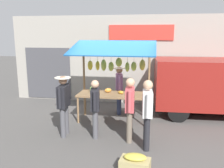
{
  "coord_description": "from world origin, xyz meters",
  "views": [
    {
      "loc": [
        -1.18,
        7.07,
        2.69
      ],
      "look_at": [
        0.0,
        0.3,
        1.25
      ],
      "focal_mm": 38.25,
      "sensor_mm": 36.0,
      "label": 1
    }
  ],
  "objects_px": {
    "market_stall": "(114,72)",
    "vendor_with_sunhat": "(119,86)",
    "shopper_in_striped_shirt": "(95,105)",
    "parked_van": "(218,83)",
    "produce_crate_near": "(135,164)",
    "shopper_in_grey_tee": "(130,105)",
    "shopper_with_ponytail": "(147,109)",
    "shopper_with_shopping_bag": "(64,101)"
  },
  "relations": [
    {
      "from": "shopper_with_ponytail",
      "to": "shopper_in_grey_tee",
      "type": "bearing_deg",
      "value": 47.62
    },
    {
      "from": "vendor_with_sunhat",
      "to": "shopper_in_striped_shirt",
      "type": "height_order",
      "value": "vendor_with_sunhat"
    },
    {
      "from": "shopper_with_ponytail",
      "to": "produce_crate_near",
      "type": "relative_size",
      "value": 2.62
    },
    {
      "from": "shopper_with_shopping_bag",
      "to": "shopper_in_grey_tee",
      "type": "bearing_deg",
      "value": -92.87
    },
    {
      "from": "shopper_with_shopping_bag",
      "to": "shopper_in_striped_shirt",
      "type": "bearing_deg",
      "value": -87.61
    },
    {
      "from": "shopper_in_striped_shirt",
      "to": "produce_crate_near",
      "type": "xyz_separation_m",
      "value": [
        -1.17,
        1.49,
        -0.71
      ]
    },
    {
      "from": "shopper_with_shopping_bag",
      "to": "shopper_in_grey_tee",
      "type": "relative_size",
      "value": 1.0
    },
    {
      "from": "market_stall",
      "to": "vendor_with_sunhat",
      "type": "distance_m",
      "value": 0.91
    },
    {
      "from": "shopper_with_ponytail",
      "to": "parked_van",
      "type": "height_order",
      "value": "parked_van"
    },
    {
      "from": "shopper_in_grey_tee",
      "to": "produce_crate_near",
      "type": "distance_m",
      "value": 1.62
    },
    {
      "from": "shopper_in_striped_shirt",
      "to": "shopper_with_ponytail",
      "type": "bearing_deg",
      "value": -118.69
    },
    {
      "from": "vendor_with_sunhat",
      "to": "parked_van",
      "type": "relative_size",
      "value": 0.36
    },
    {
      "from": "produce_crate_near",
      "to": "shopper_in_grey_tee",
      "type": "bearing_deg",
      "value": -79.68
    },
    {
      "from": "shopper_in_striped_shirt",
      "to": "produce_crate_near",
      "type": "height_order",
      "value": "shopper_in_striped_shirt"
    },
    {
      "from": "parked_van",
      "to": "shopper_in_striped_shirt",
      "type": "bearing_deg",
      "value": 31.55
    },
    {
      "from": "parked_van",
      "to": "produce_crate_near",
      "type": "distance_m",
      "value": 4.67
    },
    {
      "from": "market_stall",
      "to": "vendor_with_sunhat",
      "type": "bearing_deg",
      "value": -96.05
    },
    {
      "from": "shopper_with_ponytail",
      "to": "shopper_with_shopping_bag",
      "type": "distance_m",
      "value": 2.22
    },
    {
      "from": "shopper_in_grey_tee",
      "to": "parked_van",
      "type": "bearing_deg",
      "value": -50.81
    },
    {
      "from": "shopper_with_ponytail",
      "to": "shopper_with_shopping_bag",
      "type": "bearing_deg",
      "value": 76.4
    },
    {
      "from": "market_stall",
      "to": "parked_van",
      "type": "bearing_deg",
      "value": -162.07
    },
    {
      "from": "shopper_in_striped_shirt",
      "to": "parked_van",
      "type": "distance_m",
      "value": 4.32
    },
    {
      "from": "shopper_in_grey_tee",
      "to": "parked_van",
      "type": "relative_size",
      "value": 0.37
    },
    {
      "from": "shopper_with_ponytail",
      "to": "produce_crate_near",
      "type": "bearing_deg",
      "value": 165.87
    },
    {
      "from": "parked_van",
      "to": "shopper_with_ponytail",
      "type": "bearing_deg",
      "value": 49.58
    },
    {
      "from": "shopper_with_ponytail",
      "to": "produce_crate_near",
      "type": "xyz_separation_m",
      "value": [
        0.19,
        1.06,
        -0.8
      ]
    },
    {
      "from": "produce_crate_near",
      "to": "market_stall",
      "type": "bearing_deg",
      "value": -72.16
    },
    {
      "from": "shopper_with_ponytail",
      "to": "produce_crate_near",
      "type": "height_order",
      "value": "shopper_with_ponytail"
    },
    {
      "from": "shopper_with_shopping_bag",
      "to": "shopper_in_striped_shirt",
      "type": "xyz_separation_m",
      "value": [
        -0.83,
        -0.07,
        -0.09
      ]
    },
    {
      "from": "market_stall",
      "to": "vendor_with_sunhat",
      "type": "height_order",
      "value": "market_stall"
    },
    {
      "from": "shopper_with_shopping_bag",
      "to": "produce_crate_near",
      "type": "bearing_deg",
      "value": -127.62
    },
    {
      "from": "shopper_with_ponytail",
      "to": "shopper_with_shopping_bag",
      "type": "relative_size",
      "value": 1.02
    },
    {
      "from": "shopper_in_striped_shirt",
      "to": "shopper_in_grey_tee",
      "type": "bearing_deg",
      "value": -106.34
    },
    {
      "from": "produce_crate_near",
      "to": "parked_van",
      "type": "bearing_deg",
      "value": -121.9
    },
    {
      "from": "vendor_with_sunhat",
      "to": "shopper_in_striped_shirt",
      "type": "bearing_deg",
      "value": -21.14
    },
    {
      "from": "vendor_with_sunhat",
      "to": "shopper_with_ponytail",
      "type": "bearing_deg",
      "value": 11.16
    },
    {
      "from": "parked_van",
      "to": "produce_crate_near",
      "type": "bearing_deg",
      "value": 55.98
    },
    {
      "from": "shopper_with_shopping_bag",
      "to": "parked_van",
      "type": "xyz_separation_m",
      "value": [
        -4.42,
        -2.46,
        0.16
      ]
    },
    {
      "from": "shopper_with_ponytail",
      "to": "shopper_in_striped_shirt",
      "type": "relative_size",
      "value": 1.08
    },
    {
      "from": "vendor_with_sunhat",
      "to": "shopper_in_grey_tee",
      "type": "xyz_separation_m",
      "value": [
        -0.57,
        2.09,
        -0.01
      ]
    },
    {
      "from": "shopper_with_shopping_bag",
      "to": "shopper_in_striped_shirt",
      "type": "distance_m",
      "value": 0.84
    },
    {
      "from": "vendor_with_sunhat",
      "to": "shopper_in_striped_shirt",
      "type": "distance_m",
      "value": 2.04
    }
  ]
}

